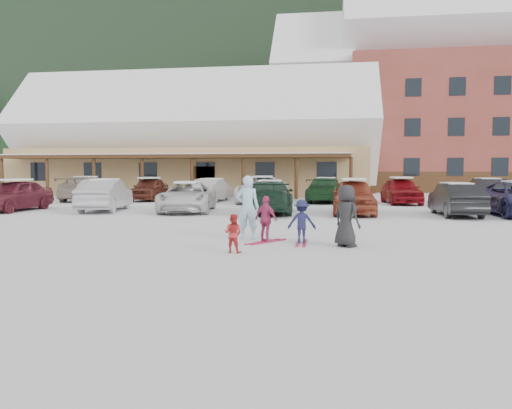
# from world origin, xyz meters

# --- Properties ---
(ground) EXTENTS (160.00, 160.00, 0.00)m
(ground) POSITION_xyz_m (0.00, 0.00, 0.00)
(ground) COLOR silver
(ground) RESTS_ON ground
(forested_hillside) EXTENTS (300.00, 70.00, 38.00)m
(forested_hillside) POSITION_xyz_m (0.00, 85.00, 19.00)
(forested_hillside) COLOR black
(forested_hillside) RESTS_ON ground
(day_lodge) EXTENTS (29.12, 12.50, 10.38)m
(day_lodge) POSITION_xyz_m (-9.00, 27.96, 3.94)
(day_lodge) COLOR tan
(day_lodge) RESTS_ON ground
(alpine_hotel) EXTENTS (31.48, 14.01, 21.48)m
(alpine_hotel) POSITION_xyz_m (14.27, 38.00, 8.63)
(alpine_hotel) COLOR brown
(alpine_hotel) RESTS_ON ground
(lamp_post) EXTENTS (0.50, 0.25, 6.19)m
(lamp_post) POSITION_xyz_m (4.19, 25.06, 3.50)
(lamp_post) COLOR black
(lamp_post) RESTS_ON ground
(conifer_0) EXTENTS (4.40, 4.40, 10.20)m
(conifer_0) POSITION_xyz_m (-26.00, 30.00, 5.69)
(conifer_0) COLOR black
(conifer_0) RESTS_ON ground
(conifer_2) EXTENTS (5.28, 5.28, 12.24)m
(conifer_2) POSITION_xyz_m (-30.00, 42.00, 6.83)
(conifer_2) COLOR black
(conifer_2) RESTS_ON ground
(conifer_3) EXTENTS (3.96, 3.96, 9.18)m
(conifer_3) POSITION_xyz_m (6.00, 44.00, 5.12)
(conifer_3) COLOR black
(conifer_3) RESTS_ON ground
(adult_skier) EXTENTS (0.68, 0.46, 1.80)m
(adult_skier) POSITION_xyz_m (0.03, 1.22, 0.90)
(adult_skier) COLOR #A8D5F0
(adult_skier) RESTS_ON ground
(toddler_red) EXTENTS (0.51, 0.44, 0.92)m
(toddler_red) POSITION_xyz_m (0.08, -1.11, 0.46)
(toddler_red) COLOR red
(toddler_red) RESTS_ON ground
(child_navy) EXTENTS (0.75, 0.44, 1.16)m
(child_navy) POSITION_xyz_m (1.59, 0.64, 0.58)
(child_navy) COLOR #1A1D43
(child_navy) RESTS_ON ground
(skis_child_navy) EXTENTS (0.21, 1.40, 0.03)m
(skis_child_navy) POSITION_xyz_m (1.59, 0.64, 0.01)
(skis_child_navy) COLOR #B2193B
(skis_child_navy) RESTS_ON ground
(child_magenta) EXTENTS (0.79, 0.66, 1.26)m
(child_magenta) POSITION_xyz_m (0.62, 0.68, 0.63)
(child_magenta) COLOR #B53565
(child_magenta) RESTS_ON ground
(skis_child_magenta) EXTENTS (0.94, 1.28, 0.03)m
(skis_child_magenta) POSITION_xyz_m (0.62, 0.68, 0.01)
(skis_child_magenta) COLOR #B2193B
(skis_child_magenta) RESTS_ON ground
(bystander_dark) EXTENTS (0.90, 0.90, 1.58)m
(bystander_dark) POSITION_xyz_m (2.74, 0.22, 0.79)
(bystander_dark) COLOR black
(bystander_dark) RESTS_ON ground
(parked_car_0) EXTENTS (1.93, 4.45, 1.49)m
(parked_car_0) POSITION_xyz_m (-12.60, 9.10, 0.75)
(parked_car_0) COLOR maroon
(parked_car_0) RESTS_ON ground
(parked_car_1) EXTENTS (2.35, 4.77, 1.50)m
(parked_car_1) POSITION_xyz_m (-8.28, 9.73, 0.75)
(parked_car_1) COLOR #A7A8AC
(parked_car_1) RESTS_ON ground
(parked_car_2) EXTENTS (3.00, 5.29, 1.39)m
(parked_car_2) POSITION_xyz_m (-4.29, 9.85, 0.70)
(parked_car_2) COLOR silver
(parked_car_2) RESTS_ON ground
(parked_car_3) EXTENTS (2.48, 5.21, 1.47)m
(parked_car_3) POSITION_xyz_m (-0.37, 9.63, 0.73)
(parked_car_3) COLOR #193023
(parked_car_3) RESTS_ON ground
(parked_car_4) EXTENTS (1.84, 4.58, 1.56)m
(parked_car_4) POSITION_xyz_m (3.32, 9.83, 0.78)
(parked_car_4) COLOR #993F27
(parked_car_4) RESTS_ON ground
(parked_car_5) EXTENTS (1.60, 4.25, 1.39)m
(parked_car_5) POSITION_xyz_m (7.58, 9.53, 0.69)
(parked_car_5) COLOR black
(parked_car_5) RESTS_ON ground
(parked_car_7) EXTENTS (2.77, 5.47, 1.52)m
(parked_car_7) POSITION_xyz_m (-13.00, 16.90, 0.76)
(parked_car_7) COLOR gray
(parked_car_7) RESTS_ON ground
(parked_car_8) EXTENTS (1.99, 4.38, 1.46)m
(parked_car_8) POSITION_xyz_m (-9.11, 17.69, 0.73)
(parked_car_8) COLOR #5D281C
(parked_car_8) RESTS_ON ground
(parked_car_9) EXTENTS (1.86, 4.39, 1.41)m
(parked_car_9) POSITION_xyz_m (-4.97, 17.43, 0.70)
(parked_car_9) COLOR #AAAAAF
(parked_car_9) RESTS_ON ground
(parked_car_10) EXTENTS (2.65, 5.67, 1.57)m
(parked_car_10) POSITION_xyz_m (-1.67, 16.46, 0.78)
(parked_car_10) COLOR white
(parked_car_10) RESTS_ON ground
(parked_car_11) EXTENTS (2.47, 5.25, 1.48)m
(parked_car_11) POSITION_xyz_m (2.01, 17.64, 0.74)
(parked_car_11) COLOR #193E1E
(parked_car_11) RESTS_ON ground
(parked_car_12) EXTENTS (2.19, 4.62, 1.52)m
(parked_car_12) POSITION_xyz_m (6.29, 16.93, 0.76)
(parked_car_12) COLOR maroon
(parked_car_12) RESTS_ON ground
(parked_car_13) EXTENTS (1.65, 4.52, 1.48)m
(parked_car_13) POSITION_xyz_m (10.89, 16.65, 0.74)
(parked_car_13) COLOR black
(parked_car_13) RESTS_ON ground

